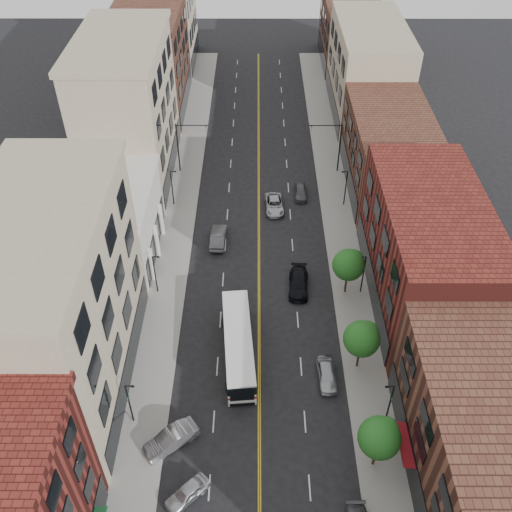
{
  "coord_description": "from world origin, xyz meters",
  "views": [
    {
      "loc": [
        -0.23,
        -19.89,
        43.82
      ],
      "look_at": [
        -0.33,
        24.29,
        5.0
      ],
      "focal_mm": 40.0,
      "sensor_mm": 36.0,
      "label": 1
    }
  ],
  "objects_px": {
    "car_angle_b": "(171,439)",
    "car_lane_behind": "(218,237)",
    "city_bus": "(238,344)",
    "car_angle_a": "(187,493)",
    "car_lane_a": "(299,283)",
    "car_lane_c": "(301,192)",
    "car_parked_far": "(327,375)",
    "car_lane_b": "(274,204)"
  },
  "relations": [
    {
      "from": "car_angle_a",
      "to": "car_angle_b",
      "type": "xyz_separation_m",
      "value": [
        -1.73,
        4.58,
        0.14
      ]
    },
    {
      "from": "car_lane_c",
      "to": "car_lane_behind",
      "type": "bearing_deg",
      "value": -136.91
    },
    {
      "from": "car_angle_b",
      "to": "car_lane_b",
      "type": "distance_m",
      "value": 34.69
    },
    {
      "from": "car_lane_behind",
      "to": "car_lane_b",
      "type": "height_order",
      "value": "car_lane_behind"
    },
    {
      "from": "car_parked_far",
      "to": "car_lane_behind",
      "type": "relative_size",
      "value": 0.86
    },
    {
      "from": "city_bus",
      "to": "car_angle_a",
      "type": "xyz_separation_m",
      "value": [
        -3.67,
        -14.09,
        -1.12
      ]
    },
    {
      "from": "car_angle_b",
      "to": "car_lane_behind",
      "type": "distance_m",
      "value": 26.79
    },
    {
      "from": "car_angle_b",
      "to": "car_lane_a",
      "type": "bearing_deg",
      "value": 111.28
    },
    {
      "from": "car_lane_a",
      "to": "car_lane_b",
      "type": "height_order",
      "value": "car_lane_a"
    },
    {
      "from": "car_angle_b",
      "to": "car_parked_far",
      "type": "bearing_deg",
      "value": 79.18
    },
    {
      "from": "car_angle_a",
      "to": "car_lane_a",
      "type": "height_order",
      "value": "car_lane_a"
    },
    {
      "from": "car_lane_a",
      "to": "car_lane_behind",
      "type": "bearing_deg",
      "value": 143.25
    },
    {
      "from": "car_parked_far",
      "to": "car_lane_b",
      "type": "distance_m",
      "value": 27.05
    },
    {
      "from": "car_angle_a",
      "to": "car_lane_c",
      "type": "xyz_separation_m",
      "value": [
        11.17,
        40.79,
        0.02
      ]
    },
    {
      "from": "car_lane_behind",
      "to": "car_lane_c",
      "type": "height_order",
      "value": "car_lane_behind"
    },
    {
      "from": "car_lane_behind",
      "to": "car_lane_a",
      "type": "height_order",
      "value": "car_lane_behind"
    },
    {
      "from": "city_bus",
      "to": "car_lane_behind",
      "type": "distance_m",
      "value": 17.42
    },
    {
      "from": "car_parked_far",
      "to": "car_lane_c",
      "type": "distance_m",
      "value": 29.52
    },
    {
      "from": "car_lane_a",
      "to": "car_lane_c",
      "type": "distance_m",
      "value": 17.38
    },
    {
      "from": "city_bus",
      "to": "car_lane_c",
      "type": "distance_m",
      "value": 27.75
    },
    {
      "from": "car_parked_far",
      "to": "car_lane_a",
      "type": "bearing_deg",
      "value": 97.03
    },
    {
      "from": "car_angle_b",
      "to": "car_parked_far",
      "type": "height_order",
      "value": "car_angle_b"
    },
    {
      "from": "car_angle_b",
      "to": "car_lane_c",
      "type": "distance_m",
      "value": 38.43
    },
    {
      "from": "car_angle_b",
      "to": "car_angle_a",
      "type": "bearing_deg",
      "value": -16.27
    },
    {
      "from": "car_angle_a",
      "to": "car_lane_c",
      "type": "relative_size",
      "value": 0.97
    },
    {
      "from": "city_bus",
      "to": "car_parked_far",
      "type": "xyz_separation_m",
      "value": [
        8.26,
        -2.82,
        -1.05
      ]
    },
    {
      "from": "city_bus",
      "to": "car_angle_a",
      "type": "distance_m",
      "value": 14.61
    },
    {
      "from": "car_angle_b",
      "to": "car_lane_c",
      "type": "xyz_separation_m",
      "value": [
        12.9,
        36.2,
        -0.12
      ]
    },
    {
      "from": "car_lane_behind",
      "to": "car_lane_c",
      "type": "relative_size",
      "value": 1.24
    },
    {
      "from": "city_bus",
      "to": "car_angle_a",
      "type": "relative_size",
      "value": 3.15
    },
    {
      "from": "car_lane_c",
      "to": "car_parked_far",
      "type": "bearing_deg",
      "value": -88.12
    },
    {
      "from": "car_parked_far",
      "to": "car_lane_b",
      "type": "xyz_separation_m",
      "value": [
        -4.27,
        26.71,
        -0.02
      ]
    },
    {
      "from": "car_angle_a",
      "to": "car_angle_b",
      "type": "height_order",
      "value": "car_angle_b"
    },
    {
      "from": "car_angle_b",
      "to": "car_parked_far",
      "type": "xyz_separation_m",
      "value": [
        13.66,
        6.69,
        -0.07
      ]
    },
    {
      "from": "car_lane_a",
      "to": "car_lane_c",
      "type": "xyz_separation_m",
      "value": [
        1.2,
        17.34,
        -0.07
      ]
    },
    {
      "from": "car_lane_a",
      "to": "car_lane_b",
      "type": "relative_size",
      "value": 1.03
    },
    {
      "from": "car_angle_b",
      "to": "car_lane_behind",
      "type": "bearing_deg",
      "value": 137.59
    },
    {
      "from": "car_lane_behind",
      "to": "car_lane_c",
      "type": "distance_m",
      "value": 14.06
    },
    {
      "from": "car_angle_b",
      "to": "car_lane_behind",
      "type": "height_order",
      "value": "car_lane_behind"
    },
    {
      "from": "car_lane_behind",
      "to": "car_lane_a",
      "type": "bearing_deg",
      "value": 141.51
    },
    {
      "from": "city_bus",
      "to": "car_lane_b",
      "type": "xyz_separation_m",
      "value": [
        3.99,
        23.89,
        -1.07
      ]
    },
    {
      "from": "car_lane_a",
      "to": "car_lane_b",
      "type": "xyz_separation_m",
      "value": [
        -2.31,
        14.54,
        -0.05
      ]
    }
  ]
}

